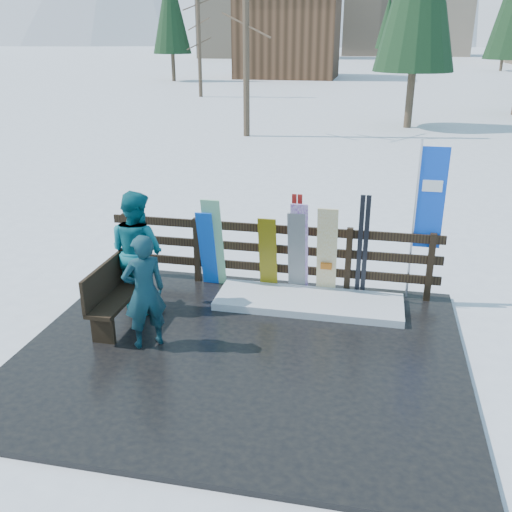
% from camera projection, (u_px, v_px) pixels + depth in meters
% --- Properties ---
extents(ground, '(700.00, 700.00, 0.00)m').
position_uv_depth(ground, '(241.00, 356.00, 7.87)').
color(ground, white).
rests_on(ground, ground).
extents(deck, '(6.00, 5.00, 0.08)m').
position_uv_depth(deck, '(241.00, 353.00, 7.86)').
color(deck, black).
rests_on(deck, ground).
extents(fence, '(5.60, 0.10, 1.15)m').
position_uv_depth(fence, '(271.00, 251.00, 9.61)').
color(fence, black).
rests_on(fence, deck).
extents(snow_patch, '(2.97, 1.00, 0.12)m').
position_uv_depth(snow_patch, '(309.00, 302.00, 9.14)').
color(snow_patch, white).
rests_on(snow_patch, deck).
extents(bench, '(0.40, 1.50, 0.97)m').
position_uv_depth(bench, '(115.00, 291.00, 8.43)').
color(bench, black).
rests_on(bench, deck).
extents(snowboard_0, '(0.28, 0.37, 1.38)m').
position_uv_depth(snowboard_0, '(207.00, 249.00, 9.60)').
color(snowboard_0, blue).
rests_on(snowboard_0, deck).
extents(snowboard_1, '(0.32, 0.38, 1.60)m').
position_uv_depth(snowboard_1, '(214.00, 243.00, 9.54)').
color(snowboard_1, white).
rests_on(snowboard_1, deck).
extents(snowboard_2, '(0.30, 0.30, 1.33)m').
position_uv_depth(snowboard_2, '(268.00, 255.00, 9.41)').
color(snowboard_2, '#D2AF02').
rests_on(snowboard_2, deck).
extents(snowboard_3, '(0.28, 0.43, 1.62)m').
position_uv_depth(snowboard_3, '(300.00, 249.00, 9.26)').
color(snowboard_3, white).
rests_on(snowboard_3, deck).
extents(snowboard_4, '(0.28, 0.37, 1.46)m').
position_uv_depth(snowboard_4, '(297.00, 253.00, 9.29)').
color(snowboard_4, black).
rests_on(snowboard_4, deck).
extents(snowboard_5, '(0.32, 0.33, 1.56)m').
position_uv_depth(snowboard_5, '(327.00, 253.00, 9.18)').
color(snowboard_5, white).
rests_on(snowboard_5, deck).
extents(ski_pair_a, '(0.16, 0.20, 1.73)m').
position_uv_depth(ski_pair_a, '(297.00, 244.00, 9.31)').
color(ski_pair_a, maroon).
rests_on(ski_pair_a, deck).
extents(ski_pair_b, '(0.17, 0.23, 1.78)m').
position_uv_depth(ski_pair_b, '(363.00, 247.00, 9.10)').
color(ski_pair_b, black).
rests_on(ski_pair_b, deck).
extents(rental_flag, '(0.45, 0.04, 2.60)m').
position_uv_depth(rental_flag, '(427.00, 204.00, 8.84)').
color(rental_flag, silver).
rests_on(rental_flag, deck).
extents(person_front, '(0.71, 0.68, 1.63)m').
position_uv_depth(person_front, '(144.00, 292.00, 7.71)').
color(person_front, '#154945').
rests_on(person_front, deck).
extents(person_back, '(1.12, 1.01, 1.89)m').
position_uv_depth(person_back, '(137.00, 251.00, 8.80)').
color(person_back, '#0D616E').
rests_on(person_back, deck).
extents(resort_buildings, '(73.00, 87.60, 22.60)m').
position_uv_depth(resort_buildings, '(384.00, 4.00, 109.41)').
color(resort_buildings, tan).
rests_on(resort_buildings, ground).
extents(trees, '(41.94, 68.80, 14.56)m').
position_uv_depth(trees, '(429.00, 11.00, 48.65)').
color(trees, '#382B1E').
rests_on(trees, ground).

